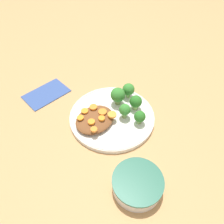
# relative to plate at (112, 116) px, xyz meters

# --- Properties ---
(ground_plane) EXTENTS (4.00, 4.00, 0.00)m
(ground_plane) POSITION_rel_plate_xyz_m (0.00, 0.00, -0.01)
(ground_plane) COLOR tan
(plate) EXTENTS (0.27, 0.27, 0.02)m
(plate) POSITION_rel_plate_xyz_m (0.00, 0.00, 0.00)
(plate) COLOR silver
(plate) RESTS_ON ground_plane
(dip_bowl) EXTENTS (0.13, 0.13, 0.04)m
(dip_bowl) POSITION_rel_plate_xyz_m (0.14, 0.20, 0.01)
(dip_bowl) COLOR silver
(dip_bowl) RESTS_ON ground_plane
(stew_mound) EXTENTS (0.13, 0.11, 0.02)m
(stew_mound) POSITION_rel_plate_xyz_m (0.06, -0.02, 0.02)
(stew_mound) COLOR brown
(stew_mound) RESTS_ON plate
(broccoli_floret_0) EXTENTS (0.04, 0.04, 0.05)m
(broccoli_floret_0) POSITION_rel_plate_xyz_m (-0.07, 0.04, 0.03)
(broccoli_floret_0) COLOR #7FA85B
(broccoli_floret_0) RESTS_ON plate
(broccoli_floret_1) EXTENTS (0.04, 0.04, 0.05)m
(broccoli_floret_1) POSITION_rel_plate_xyz_m (-0.02, 0.03, 0.04)
(broccoli_floret_1) COLOR #759E51
(broccoli_floret_1) RESTS_ON plate
(broccoli_floret_2) EXTENTS (0.04, 0.04, 0.05)m
(broccoli_floret_2) POSITION_rel_plate_xyz_m (-0.03, 0.08, 0.03)
(broccoli_floret_2) COLOR #759E51
(broccoli_floret_2) RESTS_ON plate
(broccoli_floret_3) EXTENTS (0.05, 0.05, 0.06)m
(broccoli_floret_3) POSITION_rel_plate_xyz_m (-0.05, -0.02, 0.04)
(broccoli_floret_3) COLOR #759E51
(broccoli_floret_3) RESTS_ON plate
(broccoli_floret_4) EXTENTS (0.04, 0.04, 0.05)m
(broccoli_floret_4) POSITION_rel_plate_xyz_m (-0.10, -0.01, 0.04)
(broccoli_floret_4) COLOR #7FA85B
(broccoli_floret_4) RESTS_ON plate
(carrot_slice_0) EXTENTS (0.02, 0.02, 0.01)m
(carrot_slice_0) POSITION_rel_plate_xyz_m (0.08, -0.01, 0.03)
(carrot_slice_0) COLOR orange
(carrot_slice_0) RESTS_ON stew_mound
(carrot_slice_1) EXTENTS (0.03, 0.03, 0.00)m
(carrot_slice_1) POSITION_rel_plate_xyz_m (0.03, -0.02, 0.03)
(carrot_slice_1) COLOR orange
(carrot_slice_1) RESTS_ON stew_mound
(carrot_slice_2) EXTENTS (0.02, 0.02, 0.01)m
(carrot_slice_2) POSITION_rel_plate_xyz_m (0.03, -0.05, 0.03)
(carrot_slice_2) COLOR orange
(carrot_slice_2) RESTS_ON stew_mound
(carrot_slice_3) EXTENTS (0.02, 0.02, 0.01)m
(carrot_slice_3) POSITION_rel_plate_xyz_m (0.05, 0.00, 0.03)
(carrot_slice_3) COLOR orange
(carrot_slice_3) RESTS_ON stew_mound
(carrot_slice_4) EXTENTS (0.02, 0.02, 0.01)m
(carrot_slice_4) POSITION_rel_plate_xyz_m (0.09, 0.01, 0.03)
(carrot_slice_4) COLOR orange
(carrot_slice_4) RESTS_ON stew_mound
(carrot_slice_5) EXTENTS (0.03, 0.03, 0.01)m
(carrot_slice_5) POSITION_rel_plate_xyz_m (0.02, 0.01, 0.03)
(carrot_slice_5) COLOR orange
(carrot_slice_5) RESTS_ON stew_mound
(carrot_slice_6) EXTENTS (0.02, 0.02, 0.00)m
(carrot_slice_6) POSITION_rel_plate_xyz_m (0.09, -0.05, 0.03)
(carrot_slice_6) COLOR orange
(carrot_slice_6) RESTS_ON stew_mound
(carrot_slice_7) EXTENTS (0.02, 0.02, 0.00)m
(carrot_slice_7) POSITION_rel_plate_xyz_m (0.06, -0.06, 0.03)
(carrot_slice_7) COLOR orange
(carrot_slice_7) RESTS_ON stew_mound
(napkin) EXTENTS (0.16, 0.11, 0.01)m
(napkin) POSITION_rel_plate_xyz_m (0.07, -0.26, -0.01)
(napkin) COLOR #334C8C
(napkin) RESTS_ON ground_plane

